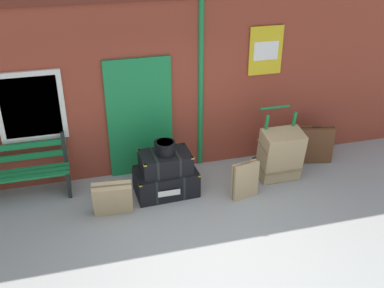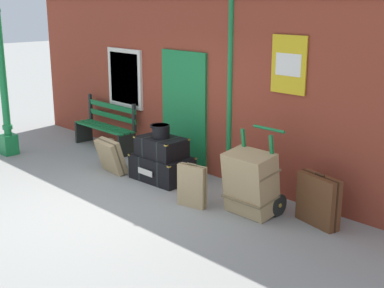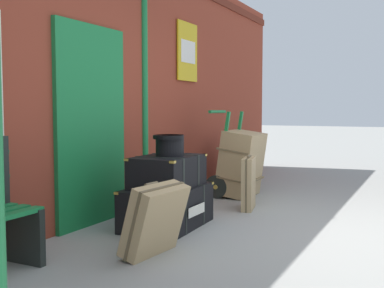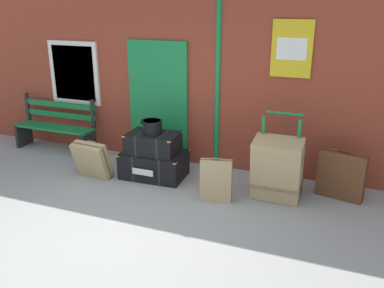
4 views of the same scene
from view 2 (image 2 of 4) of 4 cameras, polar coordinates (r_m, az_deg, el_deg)
ground_plane at (r=7.83m, az=-11.21°, el=-7.09°), size 60.00×60.00×0.00m
brick_facade at (r=9.02m, az=2.18°, el=6.72°), size 10.40×0.35×3.20m
lamp_post at (r=10.79m, az=-19.59°, el=4.43°), size 0.28×0.28×2.84m
platform_bench at (r=10.90m, az=-9.27°, el=1.85°), size 1.60×0.43×1.01m
steamer_trunk_base at (r=8.90m, az=-3.26°, el=-2.60°), size 1.04×0.70×0.43m
steamer_trunk_middle at (r=8.79m, az=-3.32°, el=-0.31°), size 0.83×0.58×0.33m
round_hatbox at (r=8.70m, az=-3.41°, el=1.46°), size 0.34×0.31×0.22m
porters_trolley at (r=7.64m, az=7.16°, el=-5.27°), size 0.71×0.56×1.21m
large_brown_trunk at (r=7.45m, az=6.37°, el=-4.22°), size 0.70×0.55×0.93m
suitcase_olive at (r=9.33m, az=-8.78°, el=-1.30°), size 0.62×0.40×0.62m
suitcase_cream at (r=7.32m, az=13.50°, el=-5.95°), size 0.68×0.33×0.73m
suitcase_beige at (r=7.73m, az=0.00°, el=-4.56°), size 0.46×0.22×0.67m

